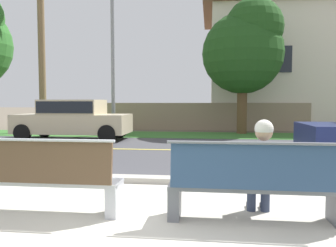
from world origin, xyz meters
TOP-DOWN VIEW (x-y plane):
  - ground_plane at (0.00, 8.00)m, footprint 140.00×140.00m
  - sidewalk_pavement at (0.00, 0.40)m, footprint 44.00×3.60m
  - curb_edge at (0.00, 2.35)m, footprint 44.00×0.30m
  - street_asphalt at (0.00, 6.50)m, footprint 52.00×8.00m
  - road_centre_line at (0.00, 6.50)m, footprint 48.00×0.14m
  - far_verge_grass at (0.00, 11.16)m, footprint 48.00×2.80m
  - bench_left at (-1.36, 0.47)m, footprint 2.08×0.48m
  - bench_right at (1.36, 0.47)m, footprint 2.08×0.48m
  - seated_person_grey at (1.47, 0.64)m, footprint 0.52×0.68m
  - car_beige_near at (-4.42, 8.90)m, footprint 4.30×1.86m
  - streetlamp at (-3.35, 10.97)m, footprint 0.24×2.10m
  - shade_tree_left at (2.39, 12.07)m, footprint 3.64×3.64m
  - garden_wall at (-0.77, 13.83)m, footprint 13.00×0.36m
  - house_across_street at (6.99, 17.03)m, footprint 13.13×6.91m

SIDE VIEW (x-z plane):
  - ground_plane at x=0.00m, z-range 0.00..0.00m
  - street_asphalt at x=0.00m, z-range 0.00..0.01m
  - sidewalk_pavement at x=0.00m, z-range 0.00..0.01m
  - far_verge_grass at x=0.00m, z-range 0.00..0.02m
  - road_centre_line at x=0.00m, z-range 0.01..0.01m
  - curb_edge at x=0.00m, z-range 0.00..0.11m
  - bench_left at x=-1.36m, z-range -0.04..0.97m
  - bench_right at x=1.36m, z-range -0.04..0.97m
  - seated_person_grey at x=1.47m, z-range 0.05..1.30m
  - garden_wall at x=-0.77m, z-range 0.00..1.40m
  - car_beige_near at x=-4.42m, z-range 0.08..1.62m
  - house_across_street at x=6.99m, z-range 0.05..7.11m
  - shade_tree_left at x=2.39m, z-range 0.90..6.90m
  - streetlamp at x=-3.35m, z-range 0.50..7.30m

